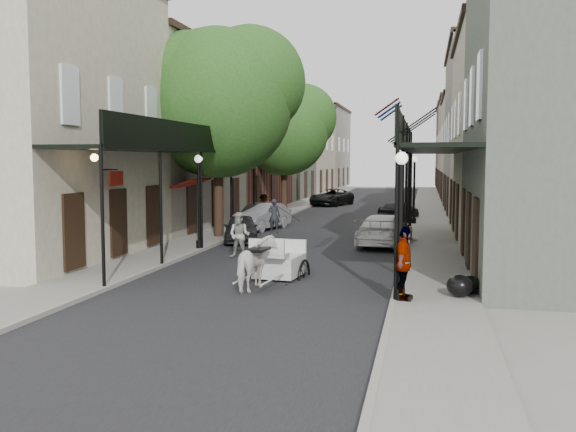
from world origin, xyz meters
The scene contains 24 objects.
ground centered at (0.00, 0.00, 0.00)m, with size 140.00×140.00×0.00m, color gray.
road centered at (0.00, 20.00, 0.01)m, with size 8.00×90.00×0.01m, color black.
sidewalk_left centered at (-5.00, 20.00, 0.06)m, with size 2.20×90.00×0.12m, color gray.
sidewalk_right centered at (5.00, 20.00, 0.06)m, with size 2.20×90.00×0.12m, color gray.
building_row_left centered at (-8.60, 30.00, 5.25)m, with size 5.00×80.00×10.50m, color beige.
building_row_right centered at (8.60, 30.00, 5.25)m, with size 5.00×80.00×10.50m, color gray.
gallery_left centered at (-4.79, 6.98, 4.05)m, with size 2.20×18.05×4.88m.
gallery_right centered at (4.79, 6.98, 4.05)m, with size 2.20×18.05×4.88m.
tree_near centered at (-4.20, 10.18, 6.49)m, with size 7.31×6.80×9.63m.
tree_far centered at (-4.25, 24.18, 5.84)m, with size 6.45×6.00×8.61m.
lamppost_right_near centered at (4.10, -2.00, 2.05)m, with size 0.32×0.32×3.71m.
lamppost_left centered at (-4.10, 6.00, 2.05)m, with size 0.32×0.32×3.71m.
lamppost_right_far centered at (4.10, 18.00, 2.05)m, with size 0.32×0.32×3.71m.
horse centered at (0.13, -1.00, 0.75)m, with size 0.80×1.77×1.49m, color white.
carriage centered at (0.36, 1.31, 0.97)m, with size 1.67×2.31×2.49m.
pedestrian_walking centered at (-2.00, 4.52, 0.85)m, with size 0.83×0.64×1.70m, color #A0A197.
pedestrian_sidewalk_left centered at (-4.25, 17.05, 0.91)m, with size 1.02×0.59×1.58m, color gray.
pedestrian_sidewalk_right centered at (4.20, -2.00, 1.05)m, with size 1.09×0.45×1.85m, color gray.
car_left_near centered at (-3.25, 9.00, 0.61)m, with size 1.43×3.57×1.22m, color black.
car_left_mid centered at (-3.60, 14.00, 0.69)m, with size 1.46×4.20×1.38m, color gray.
car_left_far centered at (-2.60, 32.54, 0.67)m, with size 2.23×4.85×1.35m, color black.
car_right_near centered at (3.05, 9.00, 0.67)m, with size 1.89×4.64×1.35m, color silver.
car_right_far centered at (3.16, 21.21, 0.60)m, with size 1.41×3.50×1.19m, color black.
trash_bags centered at (5.72, -1.15, 0.39)m, with size 0.93×1.08×0.57m.
Camera 1 is at (4.68, -18.12, 3.63)m, focal length 40.00 mm.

